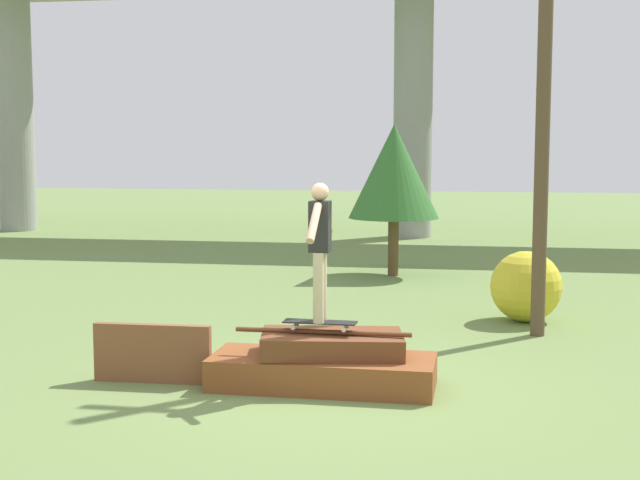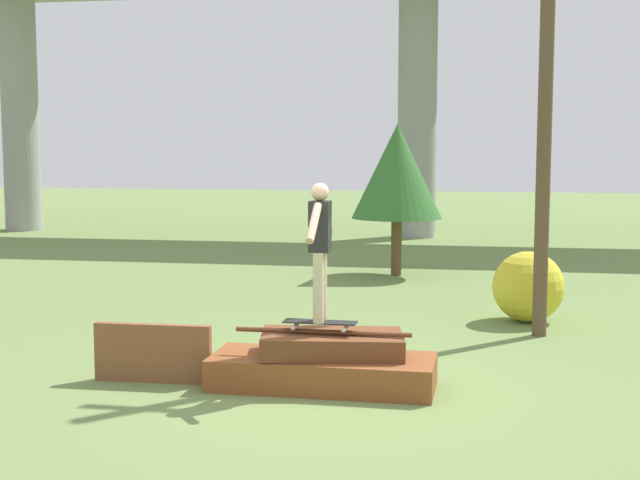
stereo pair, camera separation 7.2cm
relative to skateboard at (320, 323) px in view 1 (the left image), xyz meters
The scene contains 8 objects.
ground_plane 0.73m from the skateboard, 25.29° to the right, with size 80.00×80.00×0.00m, color olive.
scrap_pile 0.47m from the skateboard, ahead, with size 2.49×1.12×0.65m.
scrap_plank_loose 1.94m from the skateboard, behind, with size 1.36×0.12×0.67m.
skateboard is the anchor object (origin of this frame).
skater 0.89m from the skateboard, 161.57° to the right, with size 0.23×1.11×1.53m.
utility_pole 5.37m from the skateboard, 50.24° to the left, with size 1.30×0.20×8.27m.
tree_behind_left 8.56m from the skateboard, 89.20° to the left, with size 1.83×1.83×3.07m.
bush_yellow_flowering 4.79m from the skateboard, 58.74° to the left, with size 1.07×1.07×1.07m.
Camera 1 is at (1.54, -9.50, 2.70)m, focal length 50.00 mm.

